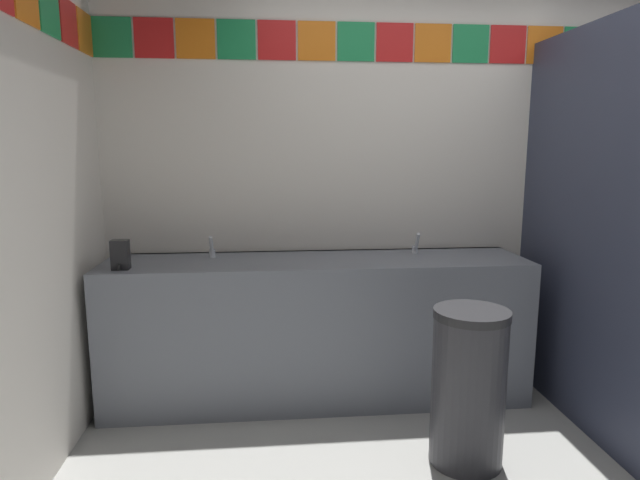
# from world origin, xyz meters

# --- Properties ---
(wall_back) EXTENTS (4.28, 0.09, 2.74)m
(wall_back) POSITION_xyz_m (-0.00, 1.50, 1.38)
(wall_back) COLOR silver
(wall_back) RESTS_ON ground_plane
(vanity_counter) EXTENTS (2.47, 0.56, 0.86)m
(vanity_counter) POSITION_xyz_m (-0.86, 1.18, 0.44)
(vanity_counter) COLOR slate
(vanity_counter) RESTS_ON ground_plane
(faucet_left) EXTENTS (0.04, 0.10, 0.14)m
(faucet_left) POSITION_xyz_m (-1.47, 1.27, 0.91)
(faucet_left) COLOR silver
(faucet_left) RESTS_ON vanity_counter
(faucet_right) EXTENTS (0.04, 0.10, 0.14)m
(faucet_right) POSITION_xyz_m (-0.24, 1.27, 0.91)
(faucet_right) COLOR silver
(faucet_right) RESTS_ON vanity_counter
(soap_dispenser) EXTENTS (0.09, 0.09, 0.16)m
(soap_dispenser) POSITION_xyz_m (-1.93, 1.01, 0.93)
(soap_dispenser) COLOR black
(soap_dispenser) RESTS_ON vanity_counter
(toilet) EXTENTS (0.39, 0.49, 0.74)m
(toilet) POSITION_xyz_m (1.00, 0.98, 0.30)
(toilet) COLOR white
(toilet) RESTS_ON ground_plane
(trash_bin) EXTENTS (0.35, 0.35, 0.76)m
(trash_bin) POSITION_xyz_m (-0.20, 0.42, 0.38)
(trash_bin) COLOR #333338
(trash_bin) RESTS_ON ground_plane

